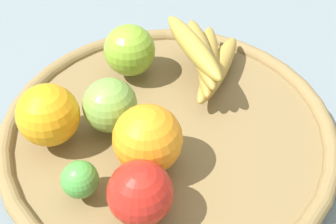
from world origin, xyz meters
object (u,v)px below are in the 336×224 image
object	(u,v)px
lime_0	(80,179)
apple_1	(110,105)
banana_bunch	(205,57)
apple_2	(140,193)
orange_1	(148,139)
orange_0	(48,115)
apple_0	(130,50)

from	to	relation	value
lime_0	apple_1	xyz separation A→B (m)	(0.08, 0.07, 0.01)
banana_bunch	apple_2	size ratio (longest dim) A/B	2.28
lime_0	orange_1	xyz separation A→B (m)	(0.09, -0.01, 0.02)
apple_1	orange_1	bearing A→B (deg)	-86.37
orange_0	apple_0	bearing A→B (deg)	20.82
apple_2	apple_1	bearing A→B (deg)	73.53
lime_0	apple_0	bearing A→B (deg)	44.05
orange_0	orange_1	distance (m)	0.13
lime_0	orange_0	distance (m)	0.10
lime_0	orange_0	bearing A→B (deg)	84.91
orange_1	apple_0	distance (m)	0.18
orange_1	apple_2	bearing A→B (deg)	-129.21
lime_0	apple_2	size ratio (longest dim) A/B	0.60
banana_bunch	orange_0	bearing A→B (deg)	176.56
apple_0	orange_1	bearing A→B (deg)	-114.43
lime_0	orange_1	bearing A→B (deg)	-4.91
orange_0	apple_2	xyz separation A→B (m)	(0.03, -0.16, -0.00)
apple_1	apple_0	xyz separation A→B (m)	(0.08, 0.08, 0.00)
orange_1	apple_0	xyz separation A→B (m)	(0.07, 0.16, -0.00)
orange_0	lime_0	bearing A→B (deg)	-95.09
apple_1	apple_2	world-z (taller)	apple_2
banana_bunch	apple_2	world-z (taller)	apple_2
apple_0	apple_2	xyz separation A→B (m)	(-0.12, -0.21, -0.00)
apple_1	apple_2	xyz separation A→B (m)	(-0.04, -0.13, 0.00)
apple_1	orange_1	xyz separation A→B (m)	(0.01, -0.08, 0.01)
banana_bunch	orange_1	distance (m)	0.18
lime_0	orange_0	xyz separation A→B (m)	(0.01, 0.10, 0.02)
lime_0	apple_1	world-z (taller)	apple_1
apple_1	banana_bunch	size ratio (longest dim) A/B	0.43
lime_0	apple_0	distance (m)	0.22
orange_1	apple_2	distance (m)	0.07
apple_1	apple_2	distance (m)	0.14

